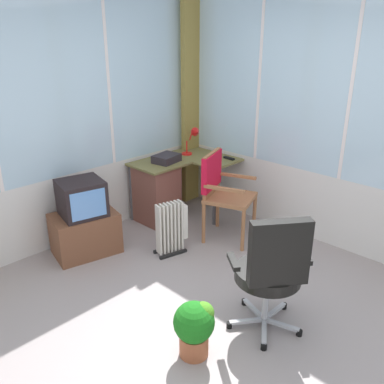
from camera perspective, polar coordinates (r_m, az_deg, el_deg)
name	(u,v)px	position (r m, az deg, el deg)	size (l,w,h in m)	color
ground	(214,333)	(3.37, 3.03, -19.07)	(4.81, 5.19, 0.06)	gray
north_window_panel	(55,117)	(4.32, -18.54, 9.92)	(3.81, 0.07, 2.74)	silver
east_window_panel	(348,119)	(4.29, 21.01, 9.54)	(0.07, 4.19, 2.74)	silver
curtain_corner	(192,102)	(5.30, -0.02, 12.48)	(0.32, 0.07, 2.64)	olive
desk	(160,190)	(4.90, -4.54, 0.31)	(1.12, 0.89, 0.72)	olive
desk_lamp	(194,137)	(5.09, 0.29, 7.70)	(0.24, 0.21, 0.34)	red
tv_remote	(229,158)	(4.95, 5.19, 4.73)	(0.04, 0.15, 0.02)	black
paper_tray	(166,158)	(4.82, -3.59, 4.71)	(0.30, 0.23, 0.09)	#2A2429
wooden_armchair	(220,184)	(4.41, 3.88, 1.06)	(0.62, 0.62, 0.97)	#9C633E
office_chair	(272,268)	(3.06, 11.13, -10.35)	(0.61, 0.60, 0.99)	#B7B7BF
tv_on_stand	(84,222)	(4.31, -14.83, -4.05)	(0.72, 0.57, 0.79)	brown
space_heater	(172,228)	(4.20, -2.80, -4.99)	(0.37, 0.24, 0.56)	silver
potted_plant	(195,326)	(3.00, 0.42, -18.16)	(0.29, 0.29, 0.43)	#A25534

